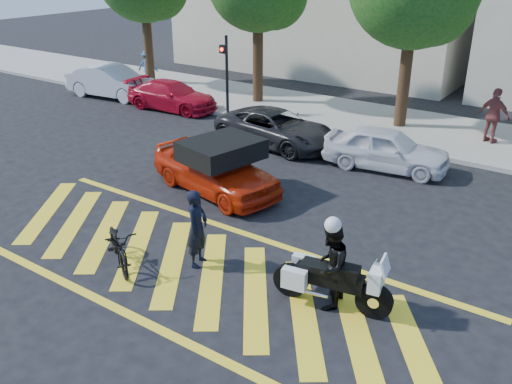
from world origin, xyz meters
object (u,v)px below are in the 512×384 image
Objects in this scene: officer_bike at (197,228)px; bicycle at (118,245)px; parked_mid_left at (276,128)px; red_convertible at (215,167)px; parked_mid_right at (386,149)px; officer_moto at (330,266)px; parked_left at (172,96)px; police_motorcycle at (330,280)px; parked_far_left at (112,82)px.

officer_bike reaches higher than bicycle.
bicycle is 8.68m from parked_mid_left.
parked_mid_left is (-0.72, 4.30, -0.10)m from red_convertible.
officer_bike is at bearing 163.52° from parked_mid_right.
officer_moto is 0.42× the size of parked_left.
officer_moto reaches higher than police_motorcycle.
bicycle is (-1.37, -0.99, -0.39)m from officer_bike.
red_convertible is 1.02× the size of parked_left.
officer_bike is at bearing -94.47° from officer_moto.
parked_mid_left is 1.15× the size of parked_mid_right.
red_convertible is at bearing 140.23° from police_motorcycle.
officer_moto is (-0.02, 0.01, 0.31)m from police_motorcycle.
officer_moto is 7.56m from parked_mid_right.
parked_mid_right is at bearing -24.48° from red_convertible.
parked_far_left is (-12.61, 8.97, -0.14)m from officer_bike.
parked_left reaches higher than bicycle.
officer_bike reaches higher than parked_mid_left.
parked_mid_left reaches higher than bicycle.
officer_bike is at bearing -154.33° from parked_mid_left.
officer_moto is 0.39× the size of parked_mid_left.
parked_left reaches higher than police_motorcycle.
police_motorcycle is at bearing -101.10° from officer_bike.
officer_moto is 0.41× the size of red_convertible.
parked_left is at bearing 74.51° from parked_mid_right.
officer_moto is at bearing -107.86° from red_convertible.
parked_mid_left is (-1.45, 8.56, 0.14)m from bicycle.
officer_bike is 12.66m from parked_left.
officer_moto is at bearing 150.11° from police_motorcycle.
police_motorcycle is at bearing -125.34° from parked_far_left.
bicycle is 0.78× the size of police_motorcycle.
parked_mid_left is at bearing -150.70° from officer_moto.
red_convertible is 5.42m from parked_mid_right.
parked_mid_right is (-1.84, 7.33, -0.22)m from officer_moto.
parked_left is 0.93× the size of parked_mid_left.
parked_left is at bearing 68.99° from bicycle.
bicycle is at bearing -165.19° from parked_mid_left.
police_motorcycle is at bearing -173.54° from parked_mid_right.
parked_mid_left reaches higher than police_motorcycle.
parked_far_left is 9.88m from parked_mid_left.
officer_bike is at bearing -139.45° from parked_left.
officer_moto is at bearing -125.35° from parked_far_left.
parked_far_left is at bearing 38.82° from officer_bike.
officer_bike is at bearing -134.55° from red_convertible.
officer_moto is 0.45× the size of parked_mid_right.
bicycle is 4.33m from red_convertible.
red_convertible reaches higher than parked_left.
parked_mid_left is at bearing 22.20° from red_convertible.
officer_bike is 0.42× the size of parked_left.
parked_left is at bearing -135.38° from officer_moto.
parked_mid_left is (9.78, -1.40, -0.12)m from parked_far_left.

